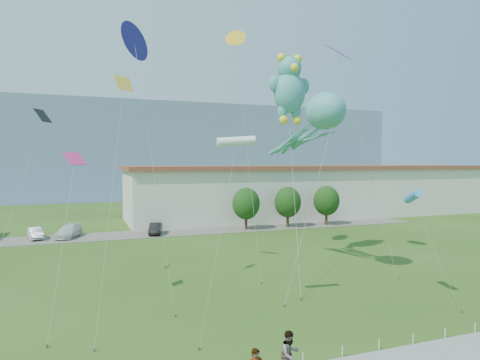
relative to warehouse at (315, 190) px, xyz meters
The scene contains 22 objects.
ground 51.27m from the warehouse, 120.58° to the right, with size 160.00×160.00×0.00m, color #2C4E16.
parking_strip 27.82m from the warehouse, 160.91° to the right, with size 70.00×6.00×0.06m, color #59544C.
hill_ridge 80.76m from the warehouse, 108.89° to the left, with size 160.00×50.00×25.00m, color slate.
warehouse is the anchor object (origin of this frame).
rope_fence 52.37m from the warehouse, 119.85° to the right, with size 26.05×0.05×0.50m.
tree_near 18.88m from the warehouse, 147.99° to the right, with size 3.60×3.60×5.47m.
tree_mid 14.16m from the warehouse, 135.00° to the right, with size 3.60×3.60×5.47m.
tree_far 10.80m from the warehouse, 111.80° to the right, with size 3.60×3.60×5.47m.
pedestrian_right 54.21m from the warehouse, 121.30° to the right, with size 0.91×0.71×1.88m, color gray.
parked_car_silver 41.88m from the warehouse, 168.76° to the right, with size 1.37×3.93×1.30m, color #BBBBC3.
parked_car_white 38.49m from the warehouse, 167.40° to the right, with size 1.99×4.90×1.42m, color silver.
parked_car_black 29.42m from the warehouse, 160.78° to the right, with size 1.41×4.05×1.33m, color black.
octopus_kite 39.27m from the warehouse, 120.04° to the right, with size 6.64×10.08×13.81m.
teddy_bear_kite 35.40m from the warehouse, 124.11° to the right, with size 6.05×11.10×18.14m.
small_kite_purple 36.61m from the warehouse, 116.89° to the right, with size 2.39×6.57×18.67m.
small_kite_pink 50.23m from the warehouse, 136.62° to the right, with size 1.97×6.54×9.41m.
small_kite_orange 37.39m from the warehouse, 132.05° to the right, with size 1.97×8.98×20.55m.
small_kite_white 47.61m from the warehouse, 125.71° to the right, with size 3.62×5.21×10.40m.
small_kite_blue 45.48m from the warehouse, 137.44° to the right, with size 2.07×9.19×18.21m.
small_kite_yellow 48.12m from the warehouse, 134.95° to the right, with size 2.91×9.04×14.31m.
small_kite_black 49.68m from the warehouse, 141.67° to the right, with size 3.66×8.24×12.32m.
small_kite_cyan 43.77m from the warehouse, 112.41° to the right, with size 1.66×3.71×7.08m.
Camera 1 is at (-9.86, -17.38, 8.76)m, focal length 32.00 mm.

